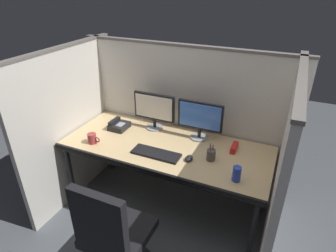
# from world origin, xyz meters

# --- Properties ---
(ground_plane) EXTENTS (8.00, 8.00, 0.00)m
(ground_plane) POSITION_xyz_m (0.00, 0.00, 0.00)
(ground_plane) COLOR #4C5156
(cubicle_partition_rear) EXTENTS (2.21, 0.06, 1.57)m
(cubicle_partition_rear) POSITION_xyz_m (0.00, 0.74, 0.79)
(cubicle_partition_rear) COLOR beige
(cubicle_partition_rear) RESTS_ON ground
(cubicle_partition_left) EXTENTS (0.06, 1.41, 1.57)m
(cubicle_partition_left) POSITION_xyz_m (-0.99, 0.20, 0.79)
(cubicle_partition_left) COLOR beige
(cubicle_partition_left) RESTS_ON ground
(cubicle_partition_right) EXTENTS (0.06, 1.41, 1.57)m
(cubicle_partition_right) POSITION_xyz_m (0.99, 0.20, 0.79)
(cubicle_partition_right) COLOR beige
(cubicle_partition_right) RESTS_ON ground
(desk) EXTENTS (1.90, 0.80, 0.74)m
(desk) POSITION_xyz_m (0.00, 0.29, 0.69)
(desk) COLOR tan
(desk) RESTS_ON ground
(office_chair) EXTENTS (0.52, 0.52, 0.97)m
(office_chair) POSITION_xyz_m (0.00, -0.58, 0.36)
(office_chair) COLOR black
(office_chair) RESTS_ON ground
(monitor_left) EXTENTS (0.43, 0.17, 0.37)m
(monitor_left) POSITION_xyz_m (-0.25, 0.56, 0.96)
(monitor_left) COLOR gray
(monitor_left) RESTS_ON desk
(monitor_right) EXTENTS (0.43, 0.17, 0.37)m
(monitor_right) POSITION_xyz_m (0.23, 0.56, 0.96)
(monitor_right) COLOR gray
(monitor_right) RESTS_ON desk
(keyboard_main) EXTENTS (0.43, 0.15, 0.02)m
(keyboard_main) POSITION_xyz_m (-0.02, 0.13, 0.75)
(keyboard_main) COLOR black
(keyboard_main) RESTS_ON desk
(computer_mouse) EXTENTS (0.06, 0.10, 0.04)m
(computer_mouse) POSITION_xyz_m (0.27, 0.17, 0.76)
(computer_mouse) COLOR black
(computer_mouse) RESTS_ON desk
(red_stapler) EXTENTS (0.04, 0.15, 0.06)m
(red_stapler) POSITION_xyz_m (0.59, 0.48, 0.77)
(red_stapler) COLOR red
(red_stapler) RESTS_ON desk
(desk_phone) EXTENTS (0.17, 0.19, 0.09)m
(desk_phone) POSITION_xyz_m (-0.58, 0.41, 0.77)
(desk_phone) COLOR black
(desk_phone) RESTS_ON desk
(soda_can) EXTENTS (0.07, 0.07, 0.12)m
(soda_can) POSITION_xyz_m (0.70, 0.06, 0.80)
(soda_can) COLOR #263FB2
(soda_can) RESTS_ON desk
(coffee_mug) EXTENTS (0.13, 0.08, 0.09)m
(coffee_mug) POSITION_xyz_m (-0.64, 0.06, 0.79)
(coffee_mug) COLOR #993333
(coffee_mug) RESTS_ON desk
(pen_cup) EXTENTS (0.08, 0.08, 0.16)m
(pen_cup) POSITION_xyz_m (0.44, 0.25, 0.79)
(pen_cup) COLOR #4C4742
(pen_cup) RESTS_ON desk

